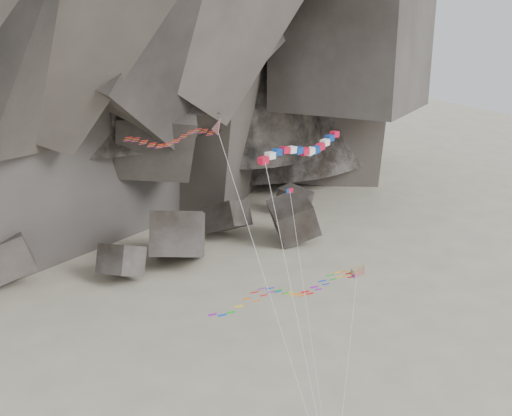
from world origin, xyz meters
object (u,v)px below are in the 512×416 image
delta_kite (169,138)px  parafoil_kite (282,291)px  banner_kite (303,149)px  pennant_kite (298,249)px

delta_kite → parafoil_kite: 16.77m
delta_kite → parafoil_kite: delta_kite is taller
banner_kite → parafoil_kite: (-1.94, -0.13, -12.48)m
delta_kite → pennant_kite: bearing=-46.9°
banner_kite → pennant_kite: size_ratio=1.16×
pennant_kite → parafoil_kite: bearing=75.9°
banner_kite → pennant_kite: 8.95m
parafoil_kite → pennant_kite: 8.27m
banner_kite → parafoil_kite: banner_kite is taller
pennant_kite → banner_kite: bearing=60.1°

